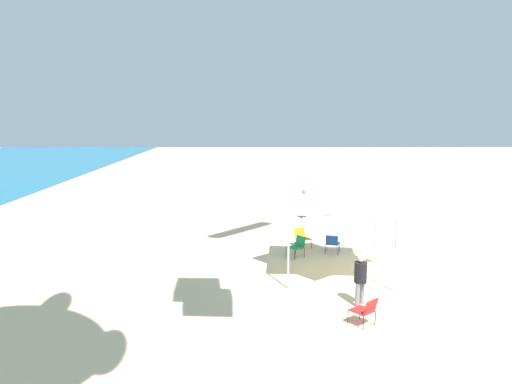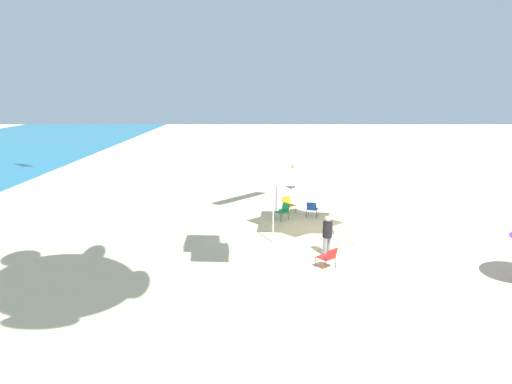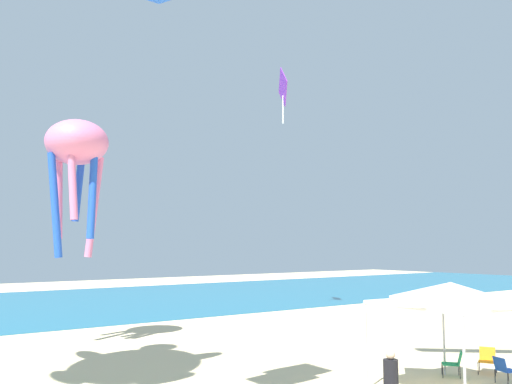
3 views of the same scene
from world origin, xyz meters
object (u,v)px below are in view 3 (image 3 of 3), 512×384
at_px(kite_octopus_pink, 77,150).
at_px(kite_diamond_purple, 283,89).
at_px(person_beachcomber, 391,376).
at_px(folding_chair_left_of_tent, 487,358).
at_px(folding_chair_near_cooler, 454,362).
at_px(folding_chair_right_of_tent, 505,368).
at_px(canopy_tent, 451,294).

height_order(kite_octopus_pink, kite_diamond_purple, kite_diamond_purple).
relative_size(person_beachcomber, kite_octopus_pink, 0.27).
xyz_separation_m(folding_chair_left_of_tent, kite_diamond_purple, (5.91, 17.64, 14.09)).
xyz_separation_m(folding_chair_near_cooler, kite_diamond_purple, (7.26, 17.31, 14.09)).
relative_size(folding_chair_right_of_tent, folding_chair_near_cooler, 1.00).
relative_size(folding_chair_near_cooler, kite_octopus_pink, 0.14).
distance_m(canopy_tent, kite_diamond_purple, 23.76).
bearing_deg(canopy_tent, folding_chair_left_of_tent, 15.49).
bearing_deg(person_beachcomber, canopy_tent, 46.33).
distance_m(kite_octopus_pink, kite_diamond_purple, 17.03).
bearing_deg(kite_diamond_purple, folding_chair_near_cooler, -168.50).
bearing_deg(person_beachcomber, kite_diamond_purple, 99.49).
relative_size(folding_chair_right_of_tent, kite_octopus_pink, 0.14).
bearing_deg(canopy_tent, kite_octopus_pink, 113.36).
bearing_deg(folding_chair_near_cooler, canopy_tent, -4.76).
bearing_deg(canopy_tent, folding_chair_near_cooler, 33.21).
relative_size(folding_chair_left_of_tent, kite_diamond_purple, 0.21).
bearing_deg(folding_chair_left_of_tent, canopy_tent, -101.80).
bearing_deg(folding_chair_left_of_tent, person_beachcomber, -107.18).
bearing_deg(folding_chair_right_of_tent, folding_chair_left_of_tent, -23.03).
relative_size(folding_chair_right_of_tent, kite_diamond_purple, 0.21).
bearing_deg(kite_diamond_purple, folding_chair_left_of_tent, -164.28).
bearing_deg(folding_chair_near_cooler, folding_chair_right_of_tent, 66.90).
distance_m(canopy_tent, person_beachcomber, 3.50).
relative_size(folding_chair_left_of_tent, kite_octopus_pink, 0.14).
bearing_deg(folding_chair_right_of_tent, kite_diamond_purple, -3.35).
distance_m(folding_chair_near_cooler, folding_chair_left_of_tent, 1.39).
bearing_deg(folding_chair_left_of_tent, folding_chair_near_cooler, -130.90).
xyz_separation_m(folding_chair_near_cooler, folding_chair_left_of_tent, (1.35, -0.33, 0.00)).
distance_m(folding_chair_near_cooler, person_beachcomber, 5.03).
distance_m(folding_chair_near_cooler, kite_diamond_purple, 23.47).
height_order(folding_chair_near_cooler, kite_octopus_pink, kite_octopus_pink).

